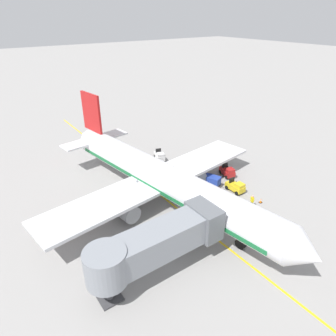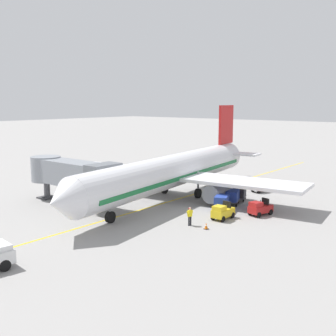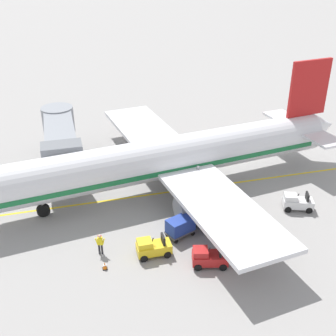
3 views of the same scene
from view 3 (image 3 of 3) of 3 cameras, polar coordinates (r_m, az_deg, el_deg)
name	(u,v)px [view 3 (image 3 of 3)]	position (r m, az deg, el deg)	size (l,w,h in m)	color
ground_plane	(149,195)	(39.15, -2.53, -3.58)	(400.00, 400.00, 0.00)	gray
gate_lead_in_line	(149,195)	(39.14, -2.53, -3.57)	(0.24, 80.00, 0.01)	gold
parked_airliner	(169,158)	(38.55, 0.20, 1.33)	(30.43, 37.31, 10.63)	silver
jet_bridge	(60,137)	(43.46, -14.13, 4.01)	(12.54, 3.50, 4.98)	gray
baggage_tug_lead	(153,247)	(31.69, -2.04, -10.50)	(1.30, 2.51, 1.62)	gold
baggage_tug_trailing	(297,202)	(38.33, 16.77, -4.36)	(1.98, 2.76, 1.62)	silver
baggage_tug_spare	(209,257)	(30.94, 5.43, -11.73)	(1.82, 2.72, 1.62)	#B21E1E
baggage_cart_front	(180,226)	(33.43, 1.64, -7.69)	(2.02, 2.95, 1.58)	#4C4C51
baggage_cart_second_in_train	(213,217)	(34.57, 6.05, -6.52)	(2.02, 2.95, 1.58)	#4C4C51
baggage_cart_third_in_train	(238,210)	(35.65, 9.24, -5.59)	(2.02, 2.95, 1.58)	#4C4C51
ground_crew_wing_walker	(100,243)	(32.05, -9.01, -9.83)	(0.33, 0.72, 1.69)	#232328
safety_cone_nose_left	(105,266)	(31.10, -8.41, -12.71)	(0.36, 0.36, 0.59)	black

